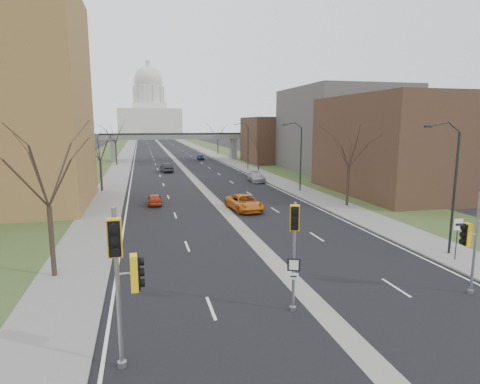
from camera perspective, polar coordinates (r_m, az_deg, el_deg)
name	(u,v)px	position (r m, az deg, el deg)	size (l,w,h in m)	color
ground	(327,316)	(19.54, 12.21, -16.85)	(700.00, 700.00, 0.00)	black
road_surface	(161,145)	(166.03, -11.18, 6.57)	(20.00, 600.00, 0.01)	black
median_strip	(161,145)	(166.03, -11.18, 6.56)	(1.20, 600.00, 0.02)	gray
sidewalk_right	(191,145)	(167.03, -7.04, 6.71)	(4.00, 600.00, 0.12)	gray
sidewalk_left	(130,145)	(165.88, -15.35, 6.42)	(4.00, 600.00, 0.12)	gray
grass_verge_right	(205,144)	(167.85, -4.99, 6.76)	(8.00, 600.00, 0.10)	#304620
grass_verge_left	(114,146)	(166.14, -17.43, 6.32)	(8.00, 600.00, 0.10)	#304620
commercial_block_near	(405,145)	(54.11, 22.45, 6.18)	(16.00, 20.00, 12.00)	#463120
commercial_block_mid	(342,130)	(76.57, 14.28, 8.57)	(18.00, 22.00, 15.00)	#4F4D48
commercial_block_far	(278,140)	(90.77, 5.44, 7.38)	(14.00, 14.00, 10.00)	#463120
pedestrian_bridge	(175,140)	(96.02, -9.19, 7.33)	(34.00, 3.00, 6.45)	slate
capitol	(149,111)	(335.85, -12.75, 11.20)	(48.00, 42.00, 55.75)	beige
streetlight_near	(447,151)	(28.77, 27.40, 5.22)	(2.61, 0.20, 8.70)	black
streetlight_mid	(295,137)	(51.26, 7.87, 7.73)	(2.61, 0.20, 8.70)	black
streetlight_far	(244,133)	(76.02, 0.55, 8.44)	(2.61, 0.20, 8.70)	black
tree_left_a	(45,161)	(24.24, -25.96, 3.93)	(7.20, 7.20, 9.40)	#382B21
tree_left_b	(99,143)	(53.91, -19.38, 6.59)	(6.75, 6.75, 8.81)	#382B21
tree_left_c	(115,131)	(87.77, -17.36, 8.24)	(7.65, 7.65, 9.99)	#382B21
tree_right_a	(350,143)	(43.09, 15.32, 6.69)	(7.20, 7.20, 9.40)	#382B21
tree_right_b	(259,139)	(73.70, 2.66, 7.51)	(6.30, 6.30, 8.22)	#382B21
tree_right_c	(218,129)	(112.58, -3.19, 8.90)	(7.65, 7.65, 9.99)	#382B21
signal_pole_left	(123,267)	(14.44, -16.28, -10.14)	(1.03, 1.07, 5.90)	gray
signal_pole_median	(294,238)	(18.19, 7.74, -6.50)	(0.75, 0.87, 5.19)	gray
signal_pole_right	(476,229)	(23.16, 30.55, -4.59)	(0.91, 1.05, 5.32)	gray
speed_limit_sign	(457,232)	(28.79, 28.52, -4.97)	(0.57, 0.12, 2.67)	black
car_left_near	(155,199)	(44.08, -12.04, -1.01)	(1.45, 3.59, 1.22)	#AF3314
car_left_far	(167,168)	(73.38, -10.41, 3.39)	(1.62, 4.65, 1.53)	black
car_right_near	(244,203)	(40.43, 0.62, -1.52)	(2.60, 5.64, 1.57)	#C16214
car_right_mid	(256,177)	(60.22, 2.30, 2.15)	(2.04, 5.03, 1.46)	#939299
car_right_far	(200,157)	(97.34, -5.67, 4.96)	(1.51, 3.76, 1.28)	navy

